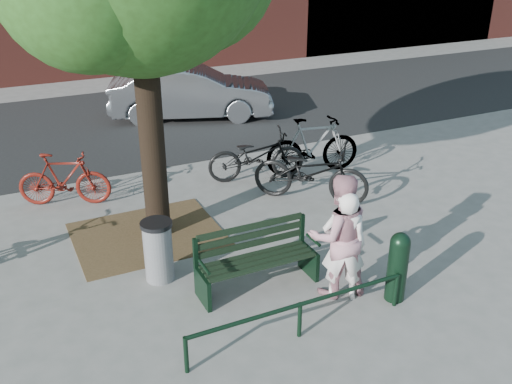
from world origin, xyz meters
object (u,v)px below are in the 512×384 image
bollard (398,264)px  litter_bin (158,251)px  parked_car (191,92)px  person_left (344,246)px  person_right (338,236)px  park_bench (255,256)px  bicycle_c (256,156)px

bollard → litter_bin: size_ratio=1.10×
bollard → parked_car: (0.38, 9.29, 0.16)m
person_left → parked_car: person_left is taller
person_right → litter_bin: bearing=-21.0°
bollard → litter_bin: (-2.80, 1.91, -0.08)m
park_bench → bollard: bollard is taller
litter_bin → parked_car: parked_car is taller
person_right → parked_car: bearing=-84.6°
litter_bin → parked_car: bearing=66.7°
person_left → bollard: bearing=179.3°
person_left → parked_car: (1.03, 8.92, -0.10)m
litter_bin → bicycle_c: bicycle_c is taller
litter_bin → person_left: bearing=-35.6°
park_bench → parked_car: bearing=76.3°
park_bench → parked_car: 8.38m
person_right → bicycle_c: 4.21m
litter_bin → person_right: bearing=-33.1°
litter_bin → parked_car: (3.17, 7.38, 0.24)m
park_bench → bollard: (1.60, -1.15, 0.08)m
park_bench → bollard: 1.97m
park_bench → person_right: 1.22m
person_left → park_bench: bearing=-10.5°
person_left → parked_car: 8.98m
litter_bin → bicycle_c: bearing=43.3°
person_right → park_bench: bearing=-21.8°
park_bench → bollard: bearing=-35.6°
park_bench → bicycle_c: 3.88m
person_left → bicycle_c: 4.35m
bollard → parked_car: bearing=87.7°
parked_car → bicycle_c: bearing=-163.3°
bollard → parked_car: 9.29m
litter_bin → parked_car: 8.04m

